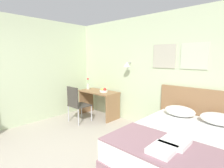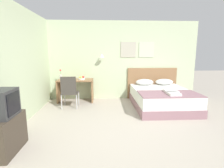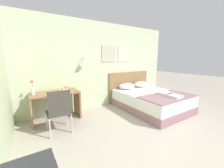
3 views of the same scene
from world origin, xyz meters
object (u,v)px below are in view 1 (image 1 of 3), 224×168
throw_blanket (164,147)px  folded_towel_near_foot (175,142)px  folded_towel_mid_bed (162,150)px  flower_vase (88,85)px  headboard (202,116)px  desk (99,99)px  desk_chair (76,102)px  bed (180,149)px  fruit_bowl (104,90)px  pillow_right (219,119)px  pillow_left (180,111)px

throw_blanket → folded_towel_near_foot: size_ratio=4.41×
folded_towel_mid_bed → flower_vase: size_ratio=0.99×
folded_towel_near_foot → headboard: bearing=93.2°
desk → desk_chair: 0.73m
throw_blanket → folded_towel_mid_bed: bearing=-71.1°
throw_blanket → flower_vase: bearing=156.3°
bed → folded_towel_mid_bed: 0.81m
desk → flower_vase: size_ratio=3.38×
throw_blanket → desk: (-2.63, 1.35, -0.04)m
headboard → fruit_bowl: (-2.42, -0.31, 0.24)m
bed → throw_blanket: size_ratio=1.32×
throw_blanket → pillow_right: bearing=76.3°
folded_towel_near_foot → folded_towel_mid_bed: size_ratio=1.06×
desk_chair → folded_towel_near_foot: bearing=-9.8°
pillow_left → headboard: bearing=40.6°
bed → throw_blanket: bearing=-90.0°
pillow_right → throw_blanket: pillow_right is taller
pillow_left → pillow_right: 0.67m
bed → headboard: headboard is taller
folded_towel_near_foot → desk: bearing=156.0°
pillow_left → desk_chair: desk_chair is taller
bed → folded_towel_near_foot: bearing=-79.3°
throw_blanket → fruit_bowl: bearing=150.9°
bed → folded_towel_near_foot: (0.09, -0.45, 0.32)m
headboard → flower_vase: headboard is taller
desk_chair → flower_vase: size_ratio=2.80×
folded_towel_near_foot → fruit_bowl: 2.78m
throw_blanket → folded_towel_mid_bed: folded_towel_mid_bed is taller
headboard → throw_blanket: size_ratio=1.11×
flower_vase → bed: bearing=-13.9°
pillow_left → pillow_right: size_ratio=1.00×
flower_vase → throw_blanket: bearing=-23.7°
headboard → folded_towel_mid_bed: headboard is taller
throw_blanket → desk: size_ratio=1.36×
headboard → pillow_left: 0.45m
throw_blanket → folded_towel_mid_bed: size_ratio=4.65×
folded_towel_mid_bed → desk_chair: 2.85m
throw_blanket → desk: desk is taller
bed → headboard: bearing=90.0°
fruit_bowl → desk: bearing=178.2°
throw_blanket → folded_towel_near_foot: bearing=59.2°
throw_blanket → desk: bearing=152.8°
pillow_right → desk: 2.96m
pillow_right → throw_blanket: 1.41m
fruit_bowl → flower_vase: (-0.68, 0.02, 0.07)m
desk → folded_towel_near_foot: bearing=-24.0°
throw_blanket → flower_vase: flower_vase is taller
headboard → desk: headboard is taller
headboard → desk: bearing=-173.4°
headboard → desk_chair: size_ratio=1.83×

